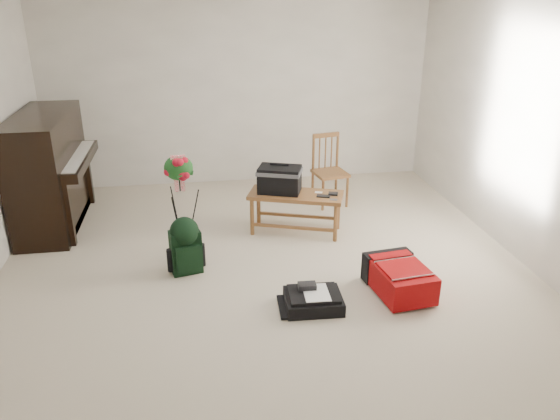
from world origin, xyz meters
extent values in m
cube|color=beige|center=(0.00, 0.00, 0.00)|extent=(5.00, 5.50, 0.01)
cube|color=white|center=(0.00, 2.75, 1.25)|extent=(5.00, 0.04, 2.50)
cube|color=white|center=(2.50, 0.00, 1.25)|extent=(0.04, 5.50, 2.50)
cube|color=black|center=(-2.20, 1.60, 0.62)|extent=(0.55, 1.50, 1.25)
cube|color=black|center=(-1.90, 1.60, 0.73)|extent=(0.28, 1.30, 0.10)
cube|color=white|center=(-1.90, 1.60, 0.78)|extent=(0.22, 1.20, 0.02)
cube|color=black|center=(-2.15, 1.60, 0.05)|extent=(0.45, 1.30, 0.10)
cube|color=brown|center=(0.44, 0.96, 0.43)|extent=(1.07, 0.71, 0.04)
cylinder|color=brown|center=(-0.01, 0.80, 0.20)|extent=(0.04, 0.04, 0.41)
cylinder|color=brown|center=(-0.01, 1.12, 0.20)|extent=(0.04, 0.04, 0.41)
cylinder|color=brown|center=(0.89, 0.80, 0.20)|extent=(0.04, 0.04, 0.41)
cylinder|color=brown|center=(0.89, 1.12, 0.20)|extent=(0.04, 0.04, 0.41)
cube|color=brown|center=(1.00, 1.70, 0.40)|extent=(0.43, 0.43, 0.04)
cylinder|color=brown|center=(0.84, 1.54, 0.19)|extent=(0.03, 0.03, 0.38)
cylinder|color=brown|center=(0.84, 1.85, 0.19)|extent=(0.03, 0.03, 0.38)
cylinder|color=brown|center=(1.16, 1.54, 0.19)|extent=(0.03, 0.03, 0.38)
cylinder|color=brown|center=(1.16, 1.85, 0.19)|extent=(0.03, 0.03, 0.38)
cube|color=brown|center=(1.00, 1.85, 0.83)|extent=(0.34, 0.10, 0.05)
cylinder|color=brown|center=(0.84, 1.85, 0.62)|extent=(0.03, 0.03, 0.46)
cylinder|color=brown|center=(1.16, 1.85, 0.62)|extent=(0.03, 0.03, 0.46)
cube|color=#B50B07|center=(1.11, -0.43, 0.14)|extent=(0.50, 0.68, 0.24)
cube|color=black|center=(1.11, -0.19, 0.14)|extent=(0.46, 0.20, 0.26)
cube|color=#B50B07|center=(1.11, -0.48, 0.27)|extent=(0.42, 0.41, 0.02)
cube|color=silver|center=(1.11, -0.66, 0.28)|extent=(0.40, 0.06, 0.01)
cube|color=black|center=(0.31, -0.55, 0.06)|extent=(0.49, 0.40, 0.11)
cube|color=black|center=(0.31, -0.55, 0.13)|extent=(0.43, 0.34, 0.03)
cube|color=white|center=(0.33, -0.57, 0.15)|extent=(0.22, 0.29, 0.01)
cube|color=black|center=(0.27, -0.49, 0.17)|extent=(0.16, 0.10, 0.05)
cube|color=black|center=(-0.74, 0.24, 0.21)|extent=(0.31, 0.23, 0.42)
cube|color=black|center=(-0.74, 0.14, 0.19)|extent=(0.23, 0.10, 0.24)
sphere|color=black|center=(-0.74, 0.24, 0.42)|extent=(0.27, 0.27, 0.27)
cube|color=black|center=(-0.80, 0.33, 0.20)|extent=(0.04, 0.04, 0.37)
cube|color=black|center=(-0.67, 0.33, 0.20)|extent=(0.04, 0.04, 0.37)
cylinder|color=black|center=(-0.76, 0.51, 0.86)|extent=(0.01, 0.01, 0.29)
ellipsoid|color=#1B561E|center=(-0.76, 0.51, 0.95)|extent=(0.27, 0.19, 0.25)
cube|color=red|center=(-0.76, 0.49, 1.03)|extent=(0.14, 0.05, 0.08)
camera|label=1|loc=(-0.57, -4.39, 2.54)|focal=35.00mm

